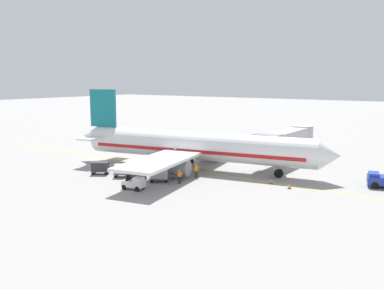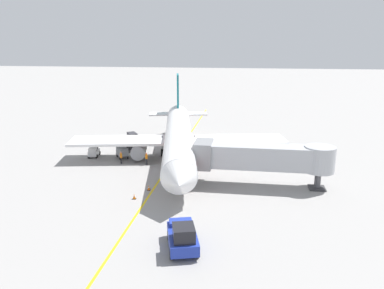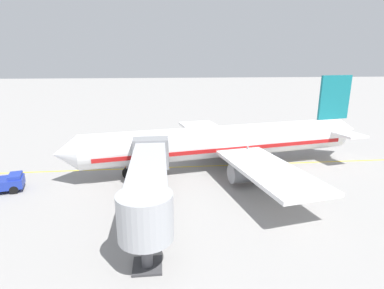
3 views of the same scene
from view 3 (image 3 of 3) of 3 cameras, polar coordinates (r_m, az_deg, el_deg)
ground_plane at (r=37.60m, az=8.16°, el=-3.85°), size 400.00×400.00×0.00m
gate_lead_in_line at (r=37.59m, az=8.16°, el=-3.85°), size 0.24×80.00×0.01m
parked_airliner at (r=35.61m, az=6.34°, el=0.48°), size 30.44×37.18×10.63m
jet_bridge at (r=24.12m, az=-8.15°, el=-6.30°), size 15.53×3.50×4.98m
baggage_tug_lead at (r=47.84m, az=2.74°, el=1.39°), size 1.60×2.65×1.62m
baggage_cart_front at (r=43.72m, az=3.47°, el=0.34°), size 2.30×2.79×1.58m
baggage_cart_second_in_train at (r=44.54m, az=7.49°, el=0.52°), size 2.30×2.79×1.58m
baggage_cart_third_in_train at (r=45.50m, az=9.93°, el=0.74°), size 2.30×2.79×1.58m
baggage_cart_tail_end at (r=47.07m, az=13.85°, el=1.01°), size 2.30×2.79×1.58m
ground_crew_wing_walker at (r=39.39m, az=0.91°, el=-1.33°), size 0.48×0.65×1.69m
ground_crew_loader at (r=42.73m, az=0.30°, el=0.02°), size 0.42×0.68×1.69m
safety_cone_nose_left at (r=38.29m, az=-16.08°, el=-3.50°), size 0.36×0.36×0.59m
safety_cone_nose_right at (r=37.08m, az=-12.30°, el=-3.86°), size 0.36×0.36×0.59m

